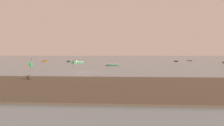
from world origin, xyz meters
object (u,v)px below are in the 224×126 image
at_px(rowboat_moored_4, 112,65).
at_px(rowboat_moored_5, 45,62).
at_px(rowboat_moored_3, 46,61).
at_px(motorboat_moored_1, 76,62).
at_px(rowboat_moored_2, 176,61).
at_px(rowboat_moored_1, 69,61).
at_px(rowboat_moored_6, 190,61).
at_px(channel_buoy, 31,64).

relative_size(rowboat_moored_4, rowboat_moored_5, 1.23).
relative_size(rowboat_moored_3, motorboat_moored_1, 0.83).
distance_m(rowboat_moored_4, motorboat_moored_1, 22.93).
bearing_deg(rowboat_moored_2, rowboat_moored_1, -95.36).
relative_size(rowboat_moored_5, rowboat_moored_6, 1.05).
relative_size(rowboat_moored_1, rowboat_moored_4, 1.21).
height_order(rowboat_moored_1, rowboat_moored_4, rowboat_moored_1).
bearing_deg(rowboat_moored_3, rowboat_moored_4, 27.90).
height_order(rowboat_moored_1, channel_buoy, channel_buoy).
height_order(rowboat_moored_5, rowboat_moored_6, rowboat_moored_6).
bearing_deg(motorboat_moored_1, rowboat_moored_5, -80.44).
distance_m(rowboat_moored_2, rowboat_moored_6, 11.28).
bearing_deg(rowboat_moored_5, channel_buoy, -66.37).
distance_m(rowboat_moored_2, motorboat_moored_1, 44.45).
height_order(rowboat_moored_2, rowboat_moored_4, rowboat_moored_4).
bearing_deg(channel_buoy, rowboat_moored_2, 39.71).
bearing_deg(rowboat_moored_2, rowboat_moored_3, -105.88).
distance_m(rowboat_moored_4, channel_buoy, 23.26).
relative_size(rowboat_moored_2, channel_buoy, 1.69).
bearing_deg(rowboat_moored_3, rowboat_moored_1, 43.56).
height_order(rowboat_moored_3, rowboat_moored_5, rowboat_moored_3).
bearing_deg(rowboat_moored_3, motorboat_moored_1, 28.53).
height_order(motorboat_moored_1, rowboat_moored_5, motorboat_moored_1).
xyz_separation_m(rowboat_moored_2, rowboat_moored_6, (7.89, 8.06, -0.03)).
xyz_separation_m(motorboat_moored_1, channel_buoy, (-8.55, -19.42, 0.24)).
bearing_deg(rowboat_moored_1, rowboat_moored_4, -166.92).
xyz_separation_m(rowboat_moored_1, motorboat_moored_1, (6.15, -13.28, 0.03)).
bearing_deg(rowboat_moored_2, channel_buoy, -64.59).
height_order(rowboat_moored_3, channel_buoy, channel_buoy).
relative_size(rowboat_moored_3, rowboat_moored_5, 1.19).
relative_size(motorboat_moored_1, rowboat_moored_5, 1.44).
relative_size(rowboat_moored_2, motorboat_moored_1, 0.86).
height_order(rowboat_moored_4, channel_buoy, channel_buoy).
distance_m(motorboat_moored_1, channel_buoy, 21.23).
xyz_separation_m(motorboat_moored_1, rowboat_moored_6, (47.35, 28.52, -0.09)).
bearing_deg(rowboat_moored_2, rowboat_moored_6, 121.30).
xyz_separation_m(rowboat_moored_5, rowboat_moored_6, (63.40, 16.15, 0.00)).
bearing_deg(rowboat_moored_2, rowboat_moored_4, -47.38).
relative_size(rowboat_moored_2, rowboat_moored_6, 1.30).
bearing_deg(channel_buoy, rowboat_moored_3, 104.46).
xyz_separation_m(rowboat_moored_6, channel_buoy, (-55.91, -47.94, 0.33)).
distance_m(rowboat_moored_1, channel_buoy, 32.79).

